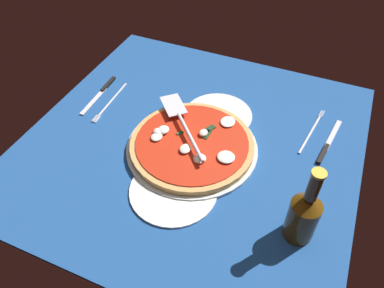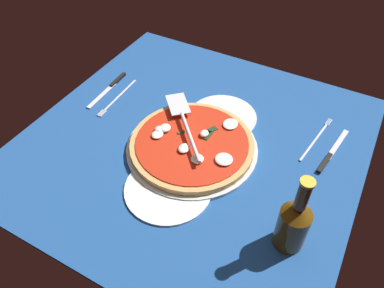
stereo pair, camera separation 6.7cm
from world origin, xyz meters
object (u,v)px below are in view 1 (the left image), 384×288
at_px(pizza, 192,144).
at_px(place_setting_near, 320,139).
at_px(place_setting_far, 106,97).
at_px(beer_bottle, 304,215).
at_px(dinner_plate_right, 218,115).
at_px(dinner_plate_left, 174,190).
at_px(pizza_server, 182,121).

distance_m(pizza, place_setting_near, 0.37).
relative_size(place_setting_far, beer_bottle, 0.99).
relative_size(place_setting_near, beer_bottle, 1.04).
height_order(dinner_plate_right, beer_bottle, beer_bottle).
bearing_deg(place_setting_far, dinner_plate_left, 52.75).
bearing_deg(pizza_server, dinner_plate_right, -74.27).
relative_size(dinner_plate_right, place_setting_near, 0.90).
distance_m(place_setting_near, beer_bottle, 0.34).
bearing_deg(pizza_server, beer_bottle, -160.88).
bearing_deg(pizza_server, place_setting_near, -113.30).
xyz_separation_m(pizza_server, place_setting_near, (0.13, -0.37, -0.05)).
distance_m(pizza_server, beer_bottle, 0.43).
bearing_deg(pizza_server, pizza, -175.59).
bearing_deg(dinner_plate_right, dinner_plate_left, 179.42).
bearing_deg(place_setting_far, pizza_server, 77.35).
bearing_deg(dinner_plate_left, place_setting_near, -42.55).
height_order(pizza, beer_bottle, beer_bottle).
xyz_separation_m(place_setting_far, beer_bottle, (-0.25, -0.67, 0.07)).
xyz_separation_m(pizza_server, place_setting_far, (0.05, 0.29, -0.05)).
xyz_separation_m(dinner_plate_left, beer_bottle, (0.00, -0.31, 0.07)).
distance_m(pizza, beer_bottle, 0.36).
bearing_deg(place_setting_far, beer_bottle, 67.25).
height_order(dinner_plate_left, pizza_server, pizza_server).
relative_size(dinner_plate_right, pizza_server, 0.87).
relative_size(dinner_plate_left, dinner_plate_right, 1.08).
bearing_deg(place_setting_near, pizza, 127.88).
bearing_deg(beer_bottle, pizza, 65.13).
bearing_deg(beer_bottle, place_setting_near, 0.84).
height_order(place_setting_far, beer_bottle, beer_bottle).
bearing_deg(pizza, beer_bottle, -114.87).
relative_size(place_setting_near, place_setting_far, 1.05).
bearing_deg(pizza, pizza_server, 47.59).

